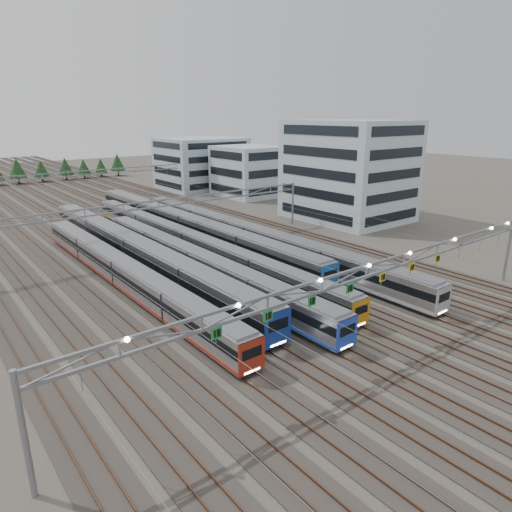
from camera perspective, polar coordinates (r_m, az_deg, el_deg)
ground at (r=43.87m, az=12.96°, el=-10.90°), size 400.00×400.00×0.00m
track_bed at (r=128.82m, az=-24.01°, el=7.40°), size 54.00×260.00×5.42m
train_a at (r=58.05m, az=-16.35°, el=-1.94°), size 2.64×52.10×3.44m
train_b at (r=65.31m, az=-14.89°, el=0.57°), size 3.06×60.97×3.98m
train_c at (r=59.63m, az=-7.45°, el=-0.84°), size 2.66×51.22×3.46m
train_d at (r=69.81m, az=-8.35°, el=1.76°), size 2.55×66.11×3.32m
train_e at (r=79.32m, az=-8.74°, el=3.83°), size 2.95×67.23×3.84m
train_f at (r=71.67m, az=-0.67°, el=2.45°), size 2.72×65.70×3.54m
gantry_near at (r=40.95m, az=13.71°, el=-2.20°), size 56.36×0.61×8.08m
gantry_mid at (r=72.09m, az=-12.07°, el=5.72°), size 56.36×0.36×8.00m
gantry_far at (r=113.80m, az=-22.35°, el=8.97°), size 56.36×0.36×8.00m
depot_bldg_south at (r=94.03m, az=11.48°, el=10.42°), size 18.00×22.00×19.32m
depot_bldg_mid at (r=119.49m, az=-0.98°, el=10.55°), size 14.00×16.00×12.62m
depot_bldg_north at (r=134.11m, az=-6.83°, el=11.47°), size 22.00×18.00×13.97m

